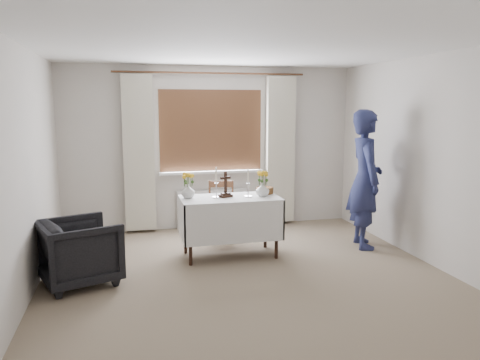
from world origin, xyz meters
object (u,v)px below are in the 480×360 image
at_px(altar_table, 230,227).
at_px(flower_vase_right, 263,189).
at_px(person, 365,179).
at_px(wooden_chair, 221,211).
at_px(armchair, 80,252).
at_px(wooden_cross, 226,184).
at_px(flower_vase_left, 188,191).

xyz_separation_m(altar_table, flower_vase_right, (0.41, -0.04, 0.47)).
distance_m(person, flower_vase_right, 1.44).
bearing_deg(wooden_chair, armchair, -134.31).
bearing_deg(armchair, person, -102.40).
xyz_separation_m(armchair, person, (3.62, 0.51, 0.57)).
height_order(wooden_cross, flower_vase_left, wooden_cross).
xyz_separation_m(armchair, flower_vase_left, (1.25, 0.60, 0.50)).
xyz_separation_m(armchair, wooden_cross, (1.72, 0.56, 0.57)).
distance_m(wooden_chair, armchair, 2.19).
height_order(altar_table, wooden_chair, wooden_chair).
relative_size(altar_table, flower_vase_left, 7.05).
relative_size(wooden_chair, wooden_cross, 2.56).
relative_size(altar_table, person, 0.67).
distance_m(altar_table, flower_vase_right, 0.63).
bearing_deg(person, armchair, 109.61).
xyz_separation_m(wooden_chair, flower_vase_left, (-0.55, -0.65, 0.43)).
relative_size(wooden_chair, flower_vase_right, 4.74).
height_order(altar_table, flower_vase_left, flower_vase_left).
height_order(altar_table, person, person).
bearing_deg(flower_vase_left, wooden_cross, -5.10).
relative_size(armchair, wooden_cross, 2.38).
bearing_deg(wooden_cross, altar_table, -54.38).
distance_m(wooden_chair, person, 2.03).
xyz_separation_m(flower_vase_left, flower_vase_right, (0.93, -0.11, 0.00)).
relative_size(armchair, flower_vase_left, 4.41).
height_order(armchair, flower_vase_right, flower_vase_right).
height_order(wooden_chair, armchair, wooden_chair).
bearing_deg(altar_table, wooden_cross, 146.32).
bearing_deg(armchair, flower_vase_right, -97.71).
relative_size(person, flower_vase_right, 10.48).
bearing_deg(flower_vase_left, wooden_chair, 49.68).
distance_m(altar_table, person, 1.93).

